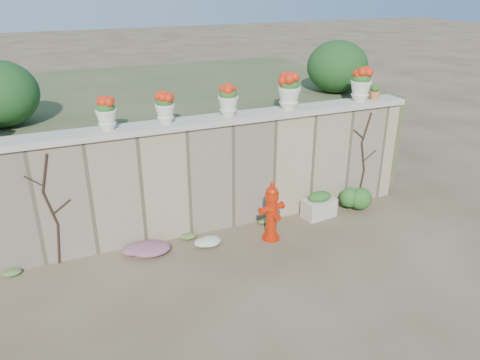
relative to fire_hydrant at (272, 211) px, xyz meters
name	(u,v)px	position (x,y,z in m)	size (l,w,h in m)	color
ground	(248,278)	(-0.86, -0.93, -0.56)	(80.00, 80.00, 0.00)	#4A3A25
stone_wall	(208,177)	(-0.86, 0.87, 0.44)	(8.00, 0.40, 2.00)	#9C8B68
wall_cap	(207,121)	(-0.86, 0.87, 1.49)	(8.10, 0.52, 0.10)	beige
raised_fill	(164,129)	(-0.86, 4.07, 0.44)	(9.00, 6.00, 2.00)	#384C23
back_shrub_right	(337,67)	(2.54, 2.07, 1.99)	(1.30, 1.30, 1.10)	#143814
vine_left	(51,209)	(-3.53, 0.65, 0.43)	(0.60, 0.04, 1.91)	black
vine_right	(363,157)	(2.37, 0.65, 0.43)	(0.60, 0.04, 1.91)	black
fire_hydrant	(272,211)	(0.00, 0.00, 0.00)	(0.48, 0.34, 1.11)	red
planter_box	(319,205)	(1.24, 0.41, -0.31)	(0.67, 0.44, 0.52)	beige
green_shrub	(355,197)	(2.04, 0.35, -0.25)	(0.64, 0.57, 0.61)	#1E5119
magenta_clump	(147,248)	(-2.15, 0.35, -0.44)	(0.90, 0.60, 0.24)	#AF2385
white_flowers	(208,242)	(-1.12, 0.19, -0.46)	(0.52, 0.41, 0.19)	white
urn_pot_1	(106,114)	(-2.51, 0.87, 1.80)	(0.33, 0.33, 0.52)	silver
urn_pot_2	(165,108)	(-1.57, 0.87, 1.80)	(0.33, 0.33, 0.51)	silver
urn_pot_3	(228,100)	(-0.45, 0.87, 1.82)	(0.35, 0.35, 0.55)	silver
urn_pot_4	(289,92)	(0.73, 0.87, 1.86)	(0.41, 0.41, 0.65)	silver
urn_pot_5	(361,85)	(2.29, 0.87, 1.86)	(0.40, 0.40, 0.63)	silver
terracotta_pot	(375,93)	(2.64, 0.87, 1.67)	(0.23, 0.23, 0.27)	#C46D3B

